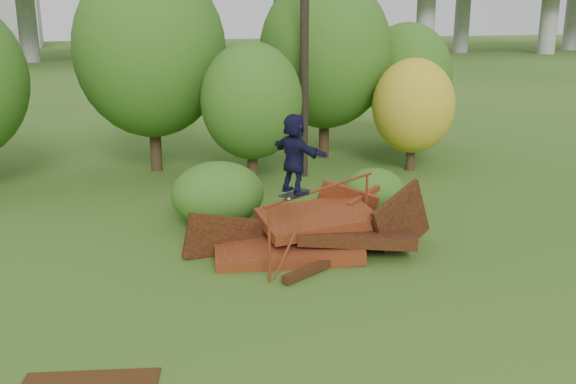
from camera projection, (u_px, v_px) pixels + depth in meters
name	position (u px, v px, depth m)	size (l,w,h in m)	color
ground	(360.00, 295.00, 12.39)	(240.00, 240.00, 0.00)	#2D5116
scrap_pile	(313.00, 234.00, 14.58)	(5.84, 3.24, 1.95)	#49150D
grind_rail	(322.00, 204.00, 13.84)	(3.20, 1.90, 1.64)	maroon
skateboard	(294.00, 193.00, 13.05)	(0.77, 0.56, 0.08)	black
skater	(295.00, 154.00, 12.83)	(1.50, 0.48, 1.62)	black
tree_1	(150.00, 50.00, 21.03)	(4.97, 4.97, 6.91)	black
tree_2	(252.00, 101.00, 19.72)	(3.15, 3.15, 4.44)	black
tree_3	(325.00, 53.00, 23.07)	(4.76, 4.76, 6.60)	black
tree_4	(413.00, 106.00, 21.54)	(2.77, 2.77, 3.82)	black
tree_5	(407.00, 75.00, 24.99)	(3.50, 3.50, 4.91)	black
shrub_left	(218.00, 194.00, 16.26)	(2.37, 2.19, 1.64)	#205416
shrub_right	(374.00, 190.00, 17.37)	(1.71, 1.57, 1.21)	#205416
utility_pole	(304.00, 32.00, 20.11)	(1.40, 0.28, 9.17)	black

